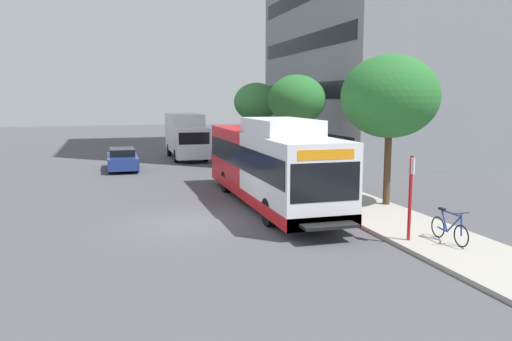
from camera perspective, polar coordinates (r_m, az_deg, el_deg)
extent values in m
plane|color=#4C4C51|center=(26.39, -10.02, -1.73)|extent=(120.00, 120.00, 0.00)
cube|color=#A8A399|center=(26.15, 5.90, -1.59)|extent=(3.00, 56.00, 0.14)
cube|color=white|center=(18.72, 4.15, -0.43)|extent=(2.54, 5.80, 2.73)
cube|color=red|center=(24.20, -0.62, 1.54)|extent=(2.54, 5.80, 2.73)
cube|color=red|center=(21.62, 1.45, -2.33)|extent=(2.57, 11.60, 0.44)
cube|color=black|center=(21.40, 1.46, 1.65)|extent=(2.58, 11.25, 0.96)
cube|color=black|center=(16.08, 7.70, -1.30)|extent=(2.34, 0.10, 1.24)
cube|color=orange|center=(15.95, 7.77, 1.77)|extent=(1.91, 0.08, 0.32)
cube|color=white|center=(19.91, 2.75, 4.91)|extent=(2.16, 4.06, 0.60)
cube|color=black|center=(16.00, 8.18, -6.12)|extent=(1.78, 0.60, 0.10)
cylinder|color=black|center=(17.93, 1.49, -4.65)|extent=(0.30, 1.00, 1.00)
cylinder|color=black|center=(18.73, 8.11, -4.17)|extent=(0.30, 1.00, 1.00)
cylinder|color=black|center=(24.37, -3.36, -1.25)|extent=(0.30, 1.00, 1.00)
cylinder|color=black|center=(24.96, 1.70, -1.01)|extent=(0.30, 1.00, 1.00)
cylinder|color=red|center=(16.20, 16.78, -2.98)|extent=(0.10, 0.10, 2.60)
cube|color=white|center=(16.03, 16.86, 0.52)|extent=(0.04, 0.36, 0.48)
torus|color=black|center=(16.16, 21.87, -6.79)|extent=(0.04, 0.66, 0.66)
torus|color=black|center=(17.00, 19.59, -5.94)|extent=(0.04, 0.66, 0.66)
cylinder|color=navy|center=(16.36, 21.17, -5.60)|extent=(0.05, 0.64, 0.64)
cylinder|color=navy|center=(16.71, 20.23, -5.27)|extent=(0.05, 0.34, 0.62)
cylinder|color=navy|center=(16.41, 20.90, -4.47)|extent=(0.05, 0.90, 0.05)
cylinder|color=navy|center=(16.83, 20.03, -6.16)|extent=(0.05, 0.45, 0.08)
cylinder|color=navy|center=(16.09, 21.88, -5.62)|extent=(0.05, 0.10, 0.67)
cylinder|color=black|center=(16.04, 21.89, -4.43)|extent=(0.52, 0.03, 0.03)
cube|color=black|center=(16.75, 19.99, -4.03)|extent=(0.12, 0.24, 0.06)
cylinder|color=#4C3823|center=(21.43, 14.40, 0.18)|extent=(0.28, 0.28, 2.91)
ellipsoid|color=#286B2D|center=(21.24, 14.68, 7.98)|extent=(3.89, 3.89, 3.31)
cylinder|color=#4C3823|center=(29.97, 4.51, 2.66)|extent=(0.28, 0.28, 2.96)
ellipsoid|color=#286B2D|center=(29.83, 4.57, 7.89)|extent=(3.34, 3.34, 2.84)
cylinder|color=#4C3823|center=(37.43, 0.05, 3.64)|extent=(0.28, 0.28, 2.78)
ellipsoid|color=#3D8442|center=(37.31, 0.05, 7.64)|extent=(3.24, 3.24, 2.76)
cube|color=navy|center=(32.84, -14.64, 1.02)|extent=(1.80, 4.50, 0.70)
cube|color=black|center=(32.88, -14.68, 1.91)|extent=(1.48, 2.34, 0.56)
cylinder|color=black|center=(31.52, -16.01, 0.26)|extent=(0.20, 0.64, 0.64)
cylinder|color=black|center=(31.56, -13.10, 0.38)|extent=(0.20, 0.64, 0.64)
cylinder|color=black|center=(34.20, -16.04, 0.86)|extent=(0.20, 0.64, 0.64)
cylinder|color=black|center=(34.23, -13.36, 0.96)|extent=(0.20, 0.64, 0.64)
cube|color=silver|center=(35.47, -7.14, 3.04)|extent=(2.30, 2.00, 2.10)
cube|color=white|center=(38.88, -7.98, 4.28)|extent=(2.30, 5.00, 2.70)
cube|color=black|center=(34.48, -6.90, 3.56)|extent=(2.07, 0.08, 0.80)
cylinder|color=black|center=(35.85, -8.86, 1.63)|extent=(0.26, 0.92, 0.92)
cylinder|color=black|center=(36.17, -5.62, 1.74)|extent=(0.26, 0.92, 0.92)
cylinder|color=black|center=(39.93, -9.63, 2.27)|extent=(0.26, 0.92, 0.92)
cylinder|color=black|center=(40.22, -6.71, 2.37)|extent=(0.26, 0.92, 0.92)
cube|color=black|center=(39.22, 12.24, 3.82)|extent=(10.45, 16.33, 1.10)
cube|color=black|center=(39.12, 12.38, 8.61)|extent=(10.45, 16.33, 1.10)
cube|color=black|center=(39.29, 12.53, 13.39)|extent=(10.45, 16.33, 1.10)
cylinder|color=#B7B7BC|center=(54.43, 4.29, 6.66)|extent=(1.10, 1.10, 6.16)
cylinder|color=#B7B7BC|center=(54.62, 4.36, 13.13)|extent=(0.91, 0.91, 6.16)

